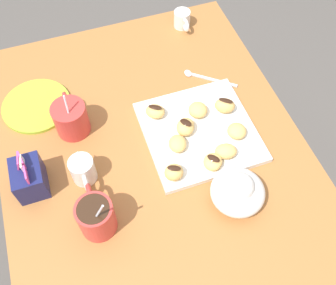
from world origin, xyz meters
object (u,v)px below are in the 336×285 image
(sugar_caddy, at_px, (29,178))
(beignet_5, at_px, (226,151))
(dining_table, at_px, (156,178))
(coffee_mug_red_left, at_px, (96,216))
(cream_pitcher_white, at_px, (83,170))
(saucer_lime_left, at_px, (37,106))
(ice_cream_bowl, at_px, (238,191))
(beignet_7, at_px, (155,111))
(beignet_6, at_px, (225,106))
(beignet_2, at_px, (174,172))
(coffee_mug_red_right, at_px, (70,117))
(beignet_0, at_px, (237,131))
(chocolate_sauce_pitcher, at_px, (182,18))
(beignet_4, at_px, (198,110))
(beignet_8, at_px, (185,127))
(beignet_1, at_px, (213,162))
(beignet_3, at_px, (178,144))
(pastry_plate_square, at_px, (199,132))

(sugar_caddy, xyz_separation_m, beignet_5, (-0.08, -0.47, -0.01))
(dining_table, bearing_deg, beignet_5, -113.10)
(coffee_mug_red_left, bearing_deg, cream_pitcher_white, 1.51)
(saucer_lime_left, bearing_deg, ice_cream_bowl, -136.87)
(ice_cream_bowl, height_order, beignet_7, ice_cream_bowl)
(beignet_5, relative_size, beignet_6, 1.01)
(coffee_mug_red_left, height_order, beignet_2, coffee_mug_red_left)
(coffee_mug_red_right, relative_size, beignet_7, 2.71)
(coffee_mug_red_left, bearing_deg, beignet_0, -73.48)
(chocolate_sauce_pitcher, xyz_separation_m, beignet_0, (-0.46, 0.02, 0.00))
(beignet_4, distance_m, beignet_8, 0.07)
(beignet_4, bearing_deg, beignet_1, 171.66)
(beignet_0, relative_size, beignet_8, 0.93)
(sugar_caddy, bearing_deg, chocolate_sauce_pitcher, -51.82)
(beignet_1, bearing_deg, beignet_8, 13.30)
(beignet_5, distance_m, beignet_6, 0.14)
(beignet_3, xyz_separation_m, beignet_8, (0.04, -0.04, 0.00))
(pastry_plate_square, bearing_deg, coffee_mug_red_right, 68.06)
(sugar_caddy, xyz_separation_m, ice_cream_bowl, (-0.19, -0.45, -0.00))
(pastry_plate_square, height_order, coffee_mug_red_right, coffee_mug_red_right)
(beignet_0, height_order, beignet_7, beignet_7)
(beignet_1, relative_size, beignet_6, 0.92)
(coffee_mug_red_right, distance_m, sugar_caddy, 0.19)
(beignet_4, bearing_deg, beignet_5, -172.37)
(ice_cream_bowl, xyz_separation_m, beignet_7, (0.29, 0.11, -0.01))
(ice_cream_bowl, relative_size, beignet_8, 2.38)
(pastry_plate_square, relative_size, chocolate_sauce_pitcher, 3.09)
(cream_pitcher_white, bearing_deg, beignet_8, -81.68)
(cream_pitcher_white, height_order, beignet_2, cream_pitcher_white)
(dining_table, bearing_deg, beignet_2, -165.87)
(dining_table, bearing_deg, cream_pitcher_white, 93.40)
(pastry_plate_square, distance_m, beignet_1, 0.11)
(cream_pitcher_white, distance_m, sugar_caddy, 0.13)
(pastry_plate_square, height_order, beignet_5, beignet_5)
(chocolate_sauce_pitcher, bearing_deg, dining_table, 151.62)
(coffee_mug_red_right, bearing_deg, beignet_2, -139.07)
(coffee_mug_red_right, distance_m, beignet_0, 0.43)
(dining_table, height_order, ice_cream_bowl, ice_cream_bowl)
(coffee_mug_red_right, height_order, saucer_lime_left, coffee_mug_red_right)
(ice_cream_bowl, distance_m, beignet_6, 0.25)
(chocolate_sauce_pitcher, height_order, beignet_5, chocolate_sauce_pitcher)
(beignet_1, xyz_separation_m, beignet_3, (0.08, 0.06, 0.00))
(coffee_mug_red_right, height_order, beignet_6, coffee_mug_red_right)
(coffee_mug_red_left, bearing_deg, coffee_mug_red_right, 0.00)
(coffee_mug_red_right, bearing_deg, beignet_0, -113.15)
(chocolate_sauce_pitcher, xyz_separation_m, beignet_1, (-0.52, 0.11, 0.00))
(beignet_7, bearing_deg, beignet_4, -106.51)
(dining_table, xyz_separation_m, beignet_0, (-0.02, -0.22, 0.17))
(sugar_caddy, bearing_deg, cream_pitcher_white, -98.55)
(dining_table, height_order, sugar_caddy, sugar_caddy)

